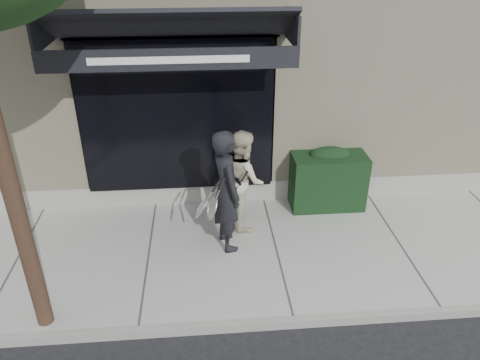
{
  "coord_description": "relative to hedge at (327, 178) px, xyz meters",
  "views": [
    {
      "loc": [
        -1.08,
        -5.94,
        4.59
      ],
      "look_at": [
        -0.52,
        0.6,
        1.04
      ],
      "focal_mm": 35.0,
      "sensor_mm": 36.0,
      "label": 1
    }
  ],
  "objects": [
    {
      "name": "ground",
      "position": [
        -1.1,
        -1.25,
        -0.66
      ],
      "size": [
        80.0,
        80.0,
        0.0
      ],
      "primitive_type": "plane",
      "color": "black",
      "rests_on": "ground"
    },
    {
      "name": "sidewalk",
      "position": [
        -1.1,
        -1.25,
        -0.6
      ],
      "size": [
        20.0,
        3.0,
        0.12
      ],
      "primitive_type": "cube",
      "color": "#A0A19B",
      "rests_on": "ground"
    },
    {
      "name": "curb",
      "position": [
        -1.1,
        -2.8,
        -0.59
      ],
      "size": [
        20.0,
        0.1,
        0.14
      ],
      "primitive_type": "cube",
      "color": "gray",
      "rests_on": "ground"
    },
    {
      "name": "building_facade",
      "position": [
        -1.11,
        3.71,
        2.08
      ],
      "size": [
        14.3,
        8.04,
        5.64
      ],
      "color": "beige",
      "rests_on": "ground"
    },
    {
      "name": "hedge",
      "position": [
        0.0,
        0.0,
        0.0
      ],
      "size": [
        1.3,
        0.7,
        1.14
      ],
      "color": "black",
      "rests_on": "sidewalk"
    },
    {
      "name": "pedestrian_front",
      "position": [
        -1.87,
        -1.09,
        0.44
      ],
      "size": [
        0.81,
        0.85,
        1.96
      ],
      "color": "black",
      "rests_on": "sidewalk"
    },
    {
      "name": "pedestrian_back",
      "position": [
        -1.56,
        -0.46,
        0.3
      ],
      "size": [
        0.83,
        1.01,
        1.69
      ],
      "color": "beige",
      "rests_on": "sidewalk"
    }
  ]
}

